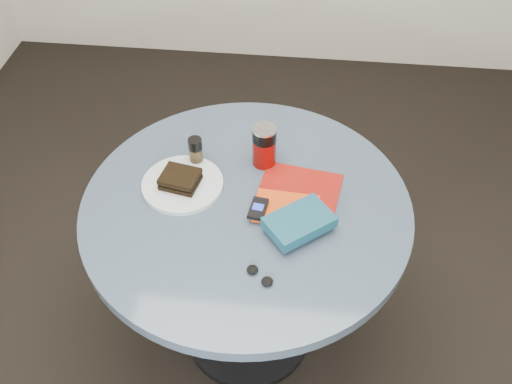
# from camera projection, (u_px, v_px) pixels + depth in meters

# --- Properties ---
(ground) EXTENTS (4.00, 4.00, 0.00)m
(ground) POSITION_uv_depth(u_px,v_px,m) (248.00, 332.00, 2.26)
(ground) COLOR black
(ground) RESTS_ON ground
(table) EXTENTS (1.00, 1.00, 0.75)m
(table) POSITION_uv_depth(u_px,v_px,m) (247.00, 237.00, 1.84)
(table) COLOR black
(table) RESTS_ON ground
(plate) EXTENTS (0.29, 0.29, 0.02)m
(plate) POSITION_uv_depth(u_px,v_px,m) (183.00, 184.00, 1.76)
(plate) COLOR silver
(plate) RESTS_ON table
(sandwich) EXTENTS (0.13, 0.11, 0.04)m
(sandwich) POSITION_uv_depth(u_px,v_px,m) (180.00, 179.00, 1.74)
(sandwich) COLOR black
(sandwich) RESTS_ON plate
(soda_can) EXTENTS (0.09, 0.09, 0.14)m
(soda_can) POSITION_uv_depth(u_px,v_px,m) (264.00, 146.00, 1.79)
(soda_can) COLOR #750905
(soda_can) RESTS_ON table
(pepper_grinder) EXTENTS (0.05, 0.05, 0.10)m
(pepper_grinder) POSITION_uv_depth(u_px,v_px,m) (196.00, 151.00, 1.80)
(pepper_grinder) COLOR #3F311B
(pepper_grinder) RESTS_ON table
(magazine) EXTENTS (0.27, 0.22, 0.00)m
(magazine) POSITION_uv_depth(u_px,v_px,m) (300.00, 188.00, 1.76)
(magazine) COLOR maroon
(magazine) RESTS_ON table
(red_book) EXTENTS (0.20, 0.14, 0.02)m
(red_book) POSITION_uv_depth(u_px,v_px,m) (286.00, 209.00, 1.69)
(red_book) COLOR #C23E0F
(red_book) RESTS_ON magazine
(novel) EXTENTS (0.22, 0.21, 0.04)m
(novel) POSITION_uv_depth(u_px,v_px,m) (299.00, 222.00, 1.61)
(novel) COLOR #114054
(novel) RESTS_ON red_book
(mp3_player) EXTENTS (0.06, 0.09, 0.01)m
(mp3_player) POSITION_uv_depth(u_px,v_px,m) (258.00, 209.00, 1.67)
(mp3_player) COLOR black
(mp3_player) RESTS_ON red_book
(headphones) EXTENTS (0.09, 0.08, 0.02)m
(headphones) POSITION_uv_depth(u_px,v_px,m) (260.00, 276.00, 1.52)
(headphones) COLOR black
(headphones) RESTS_ON table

